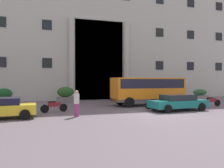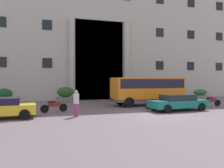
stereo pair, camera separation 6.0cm
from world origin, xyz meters
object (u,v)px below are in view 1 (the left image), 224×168
object	(u,v)px
bus_stop_sign	(180,88)
parked_coupe_end	(1,108)
motorcycle_near_kerb	(156,103)
motorcycle_far_end	(211,101)
orange_minibus	(148,89)
hedge_planter_far_west	(65,95)
scooter_by_planter	(54,106)
hedge_planter_west	(164,94)
hedge_planter_entrance_right	(4,97)
hedge_planter_east	(120,95)
hedge_planter_entrance_left	(200,94)
pedestrian_child_trailing	(77,103)
parked_compact_extra	(178,102)

from	to	relation	value
bus_stop_sign	parked_coupe_end	xyz separation A→B (m)	(-16.62, -6.07, -0.85)
motorcycle_near_kerb	motorcycle_far_end	bearing A→B (deg)	-1.37
parked_coupe_end	motorcycle_near_kerb	world-z (taller)	parked_coupe_end
orange_minibus	bus_stop_sign	world-z (taller)	orange_minibus
orange_minibus	parked_coupe_end	distance (m)	12.72
hedge_planter_far_west	scooter_by_planter	world-z (taller)	hedge_planter_far_west
bus_stop_sign	hedge_planter_west	size ratio (longest dim) A/B	1.49
hedge_planter_entrance_right	hedge_planter_east	distance (m)	11.97
hedge_planter_entrance_left	scooter_by_planter	xyz separation A→B (m)	(-18.23, -6.89, -0.14)
pedestrian_child_trailing	scooter_by_planter	bearing A→B (deg)	173.76
bus_stop_sign	hedge_planter_entrance_left	bearing A→B (deg)	30.06
hedge_planter_west	hedge_planter_east	world-z (taller)	hedge_planter_west
hedge_planter_east	parked_coupe_end	xyz separation A→B (m)	(-10.73, -8.86, -0.06)
hedge_planter_entrance_right	motorcycle_near_kerb	distance (m)	14.67
hedge_planter_far_west	hedge_planter_west	bearing A→B (deg)	-0.44
hedge_planter_west	parked_compact_extra	xyz separation A→B (m)	(-3.90, -8.83, -0.08)
parked_compact_extra	pedestrian_child_trailing	world-z (taller)	pedestrian_child_trailing
hedge_planter_east	bus_stop_sign	bearing A→B (deg)	-25.29
hedge_planter_west	motorcycle_far_end	xyz separation A→B (m)	(0.62, -7.19, -0.29)
hedge_planter_entrance_left	parked_compact_extra	xyz separation A→B (m)	(-8.92, -8.76, 0.07)
parked_compact_extra	motorcycle_far_end	world-z (taller)	parked_compact_extra
hedge_planter_west	hedge_planter_east	size ratio (longest dim) A/B	1.08
hedge_planter_east	motorcycle_far_end	size ratio (longest dim) A/B	0.79
orange_minibus	parked_compact_extra	world-z (taller)	orange_minibus
hedge_planter_far_west	bus_stop_sign	bearing A→B (deg)	-13.93
motorcycle_near_kerb	scooter_by_planter	xyz separation A→B (m)	(-8.22, 0.26, 0.00)
parked_coupe_end	pedestrian_child_trailing	xyz separation A→B (m)	(4.55, -0.54, 0.19)
bus_stop_sign	hedge_planter_entrance_right	world-z (taller)	bus_stop_sign
hedge_planter_east	motorcycle_near_kerb	world-z (taller)	hedge_planter_east
hedge_planter_far_west	motorcycle_near_kerb	xyz separation A→B (m)	(6.73, -7.31, -0.35)
hedge_planter_west	orange_minibus	bearing A→B (deg)	-133.56
hedge_planter_east	pedestrian_child_trailing	bearing A→B (deg)	-123.32
parked_compact_extra	pedestrian_child_trailing	xyz separation A→B (m)	(-7.97, -0.65, 0.20)
hedge_planter_entrance_left	motorcycle_far_end	xyz separation A→B (m)	(-4.40, -7.12, -0.14)
parked_coupe_end	pedestrian_child_trailing	distance (m)	4.58
hedge_planter_west	pedestrian_child_trailing	bearing A→B (deg)	-141.39
hedge_planter_west	hedge_planter_entrance_left	world-z (taller)	hedge_planter_west
bus_stop_sign	parked_coupe_end	size ratio (longest dim) A/B	0.59
bus_stop_sign	hedge_planter_entrance_left	xyz separation A→B (m)	(4.82, 2.79, -0.93)
parked_compact_extra	motorcycle_far_end	size ratio (longest dim) A/B	2.42
hedge_planter_far_west	motorcycle_near_kerb	world-z (taller)	hedge_planter_far_west
hedge_planter_entrance_right	hedge_planter_west	size ratio (longest dim) A/B	1.00
hedge_planter_east	parked_compact_extra	distance (m)	8.93
bus_stop_sign	orange_minibus	bearing A→B (deg)	-158.59
hedge_planter_far_west	hedge_planter_east	world-z (taller)	hedge_planter_far_west
hedge_planter_east	motorcycle_far_end	distance (m)	9.52
hedge_planter_east	parked_compact_extra	xyz separation A→B (m)	(1.80, -8.75, -0.07)
hedge_planter_far_west	hedge_planter_east	bearing A→B (deg)	-1.62
hedge_planter_east	motorcycle_near_kerb	size ratio (longest dim) A/B	0.77
hedge_planter_west	pedestrian_child_trailing	distance (m)	15.19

